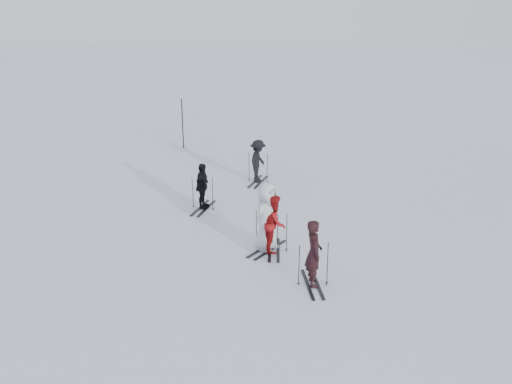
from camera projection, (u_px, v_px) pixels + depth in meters
ground at (255, 234)px, 17.21m from camera, size 120.00×120.00×0.00m
skier_near_dark at (314, 254)px, 14.03m from camera, size 0.50×0.68×1.72m
skier_red at (274, 224)px, 15.89m from camera, size 0.63×0.80×1.65m
skier_grey at (267, 217)px, 15.90m from camera, size 1.05×1.15×1.98m
skier_uphill_left at (202, 187)px, 18.94m from camera, size 0.60×0.98×1.55m
skier_uphill_far at (258, 162)px, 21.50m from camera, size 0.87×1.18×1.62m
skis_near_dark at (313, 264)px, 14.13m from camera, size 1.71×1.07×1.17m
skis_red at (274, 232)px, 15.98m from camera, size 1.58×0.84×1.15m
skis_grey at (267, 230)px, 16.04m from camera, size 1.82×1.59×1.18m
skis_uphill_left at (203, 192)px, 19.00m from camera, size 1.76×1.22×1.16m
skis_uphill_far at (258, 167)px, 21.57m from camera, size 1.80×1.29×1.19m
piste_marker at (183, 124)px, 25.93m from camera, size 0.05×0.05×2.28m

